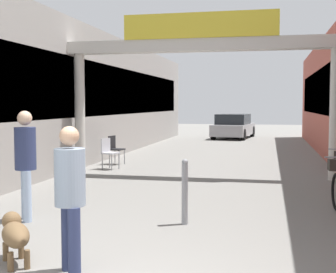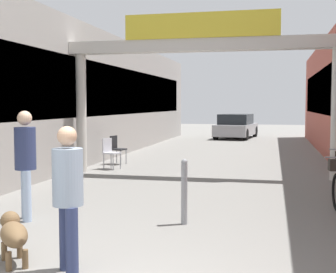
{
  "view_description": "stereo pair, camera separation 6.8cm",
  "coord_description": "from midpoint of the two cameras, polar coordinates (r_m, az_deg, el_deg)",
  "views": [
    {
      "loc": [
        1.77,
        -3.61,
        1.88
      ],
      "look_at": [
        0.0,
        4.53,
        1.3
      ],
      "focal_mm": 50.0,
      "sensor_mm": 36.0,
      "label": 1
    },
    {
      "loc": [
        1.84,
        -3.59,
        1.88
      ],
      "look_at": [
        0.0,
        4.53,
        1.3
      ],
      "focal_mm": 50.0,
      "sensor_mm": 36.0,
      "label": 2
    }
  ],
  "objects": [
    {
      "name": "cafe_chair_black_farther",
      "position": [
        14.67,
        -6.65,
        -1.28
      ],
      "size": [
        0.47,
        0.47,
        0.89
      ],
      "color": "gray",
      "rests_on": "ground_plane"
    },
    {
      "name": "arcade_sign_gateway",
      "position": [
        12.23,
        3.79,
        9.04
      ],
      "size": [
        7.4,
        0.47,
        4.19
      ],
      "color": "beige",
      "rests_on": "ground_plane"
    },
    {
      "name": "storefront_left",
      "position": [
        16.15,
        -13.06,
        4.79
      ],
      "size": [
        3.0,
        26.0,
        4.27
      ],
      "color": "#9E9993",
      "rests_on": "ground_plane"
    },
    {
      "name": "pedestrian_with_dog",
      "position": [
        5.29,
        -12.21,
        -6.41
      ],
      "size": [
        0.48,
        0.48,
        1.64
      ],
      "color": "navy",
      "rests_on": "ground_plane"
    },
    {
      "name": "dog_on_leash",
      "position": [
        5.92,
        -18.49,
        -11.14
      ],
      "size": [
        0.69,
        0.76,
        0.57
      ],
      "color": "brown",
      "rests_on": "ground_plane"
    },
    {
      "name": "cafe_chair_aluminium_nearer",
      "position": [
        13.59,
        -7.43,
        -1.71
      ],
      "size": [
        0.51,
        0.51,
        0.89
      ],
      "color": "gray",
      "rests_on": "ground_plane"
    },
    {
      "name": "pedestrian_companion",
      "position": [
        7.86,
        -17.22,
        -2.48
      ],
      "size": [
        0.47,
        0.47,
        1.77
      ],
      "color": "#A5BFE0",
      "rests_on": "ground_plane"
    },
    {
      "name": "bollard_post_metal",
      "position": [
        7.34,
        1.8,
        -6.67
      ],
      "size": [
        0.1,
        0.1,
        1.03
      ],
      "color": "gray",
      "rests_on": "ground_plane"
    },
    {
      "name": "parked_car_silver",
      "position": [
        25.98,
        7.92,
        1.22
      ],
      "size": [
        2.23,
        4.19,
        1.33
      ],
      "color": "#99999E",
      "rests_on": "ground_plane"
    }
  ]
}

